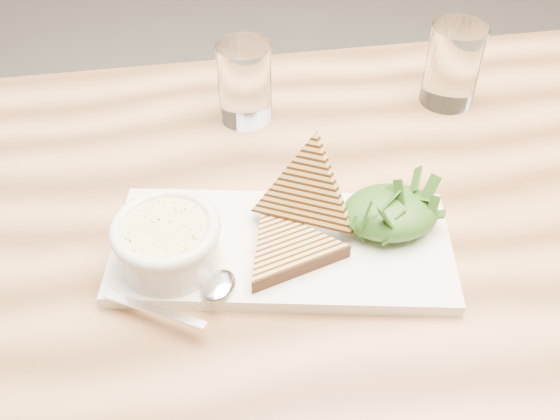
{
  "coord_description": "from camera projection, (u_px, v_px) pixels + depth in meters",
  "views": [
    {
      "loc": [
        -0.27,
        -0.61,
        1.3
      ],
      "look_at": [
        -0.2,
        -0.11,
        0.8
      ],
      "focal_mm": 40.0,
      "sensor_mm": 36.0,
      "label": 1
    }
  ],
  "objects": [
    {
      "name": "spoon_bowl",
      "position": [
        219.0,
        286.0,
        0.66
      ],
      "size": [
        0.05,
        0.06,
        0.01
      ],
      "primitive_type": "ellipsoid",
      "rotation": [
        0.0,
        0.0,
        -0.49
      ],
      "color": "silver",
      "rests_on": "platter"
    },
    {
      "name": "sandwich_lean",
      "position": [
        307.0,
        192.0,
        0.71
      ],
      "size": [
        0.18,
        0.18,
        0.16
      ],
      "primitive_type": null,
      "rotation": [
        1.12,
        0.0,
        -0.45
      ],
      "color": "tan",
      "rests_on": "sandwich_flat"
    },
    {
      "name": "soup_bowl",
      "position": [
        169.0,
        247.0,
        0.68
      ],
      "size": [
        0.11,
        0.11,
        0.04
      ],
      "primitive_type": "cylinder",
      "color": "white",
      "rests_on": "platter"
    },
    {
      "name": "glass_near",
      "position": [
        245.0,
        83.0,
        0.88
      ],
      "size": [
        0.08,
        0.08,
        0.12
      ],
      "primitive_type": "cylinder",
      "color": "white",
      "rests_on": "table_top"
    },
    {
      "name": "arugula_pile",
      "position": [
        391.0,
        209.0,
        0.72
      ],
      "size": [
        0.11,
        0.1,
        0.05
      ],
      "primitive_type": null,
      "color": "#39721D",
      "rests_on": "platter"
    },
    {
      "name": "salad_base",
      "position": [
        390.0,
        212.0,
        0.72
      ],
      "size": [
        0.11,
        0.09,
        0.04
      ],
      "primitive_type": "ellipsoid",
      "color": "black",
      "rests_on": "platter"
    },
    {
      "name": "platter",
      "position": [
        282.0,
        248.0,
        0.72
      ],
      "size": [
        0.41,
        0.24,
        0.02
      ],
      "primitive_type": "cube",
      "rotation": [
        0.0,
        0.0,
        -0.16
      ],
      "color": "white",
      "rests_on": "table_top"
    },
    {
      "name": "table_top",
      "position": [
        324.0,
        235.0,
        0.78
      ],
      "size": [
        1.25,
        0.85,
        0.04
      ],
      "primitive_type": "cube",
      "rotation": [
        0.0,
        0.0,
        0.03
      ],
      "color": "tan",
      "rests_on": "ground"
    },
    {
      "name": "bowl_rim",
      "position": [
        165.0,
        228.0,
        0.66
      ],
      "size": [
        0.12,
        0.12,
        0.01
      ],
      "primitive_type": "torus",
      "color": "white",
      "rests_on": "soup_bowl"
    },
    {
      "name": "sandwich_flat",
      "position": [
        288.0,
        248.0,
        0.7
      ],
      "size": [
        0.18,
        0.18,
        0.02
      ],
      "primitive_type": null,
      "rotation": [
        0.0,
        0.0,
        0.32
      ],
      "color": "tan",
      "rests_on": "platter"
    },
    {
      "name": "table_leg_bl",
      "position": [
        5.0,
        265.0,
        1.24
      ],
      "size": [
        0.06,
        0.06,
        0.71
      ],
      "primitive_type": "cylinder",
      "color": "tan",
      "rests_on": "ground"
    },
    {
      "name": "spoon_handle",
      "position": [
        154.0,
        310.0,
        0.64
      ],
      "size": [
        0.11,
        0.06,
        0.0
      ],
      "primitive_type": "cube",
      "rotation": [
        0.0,
        0.0,
        -0.49
      ],
      "color": "silver",
      "rests_on": "platter"
    },
    {
      "name": "soup",
      "position": [
        165.0,
        229.0,
        0.66
      ],
      "size": [
        0.09,
        0.09,
        0.01
      ],
      "primitive_type": "cylinder",
      "color": "beige",
      "rests_on": "soup_bowl"
    },
    {
      "name": "glass_far",
      "position": [
        453.0,
        65.0,
        0.91
      ],
      "size": [
        0.08,
        0.08,
        0.12
      ],
      "primitive_type": "cylinder",
      "color": "white",
      "rests_on": "table_top"
    },
    {
      "name": "table_leg_br",
      "position": [
        540.0,
        212.0,
        1.35
      ],
      "size": [
        0.06,
        0.06,
        0.71
      ],
      "primitive_type": "cylinder",
      "color": "tan",
      "rests_on": "ground"
    }
  ]
}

